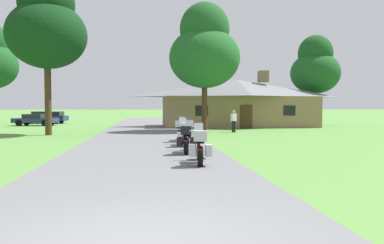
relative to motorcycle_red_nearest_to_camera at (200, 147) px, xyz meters
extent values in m
plane|color=#56893D|center=(-1.85, 13.09, -0.61)|extent=(500.00, 500.00, 0.00)
cube|color=slate|center=(-1.85, 11.09, -0.58)|extent=(6.40, 80.00, 0.06)
cylinder|color=black|center=(0.10, 0.96, -0.23)|extent=(0.18, 0.65, 0.64)
cylinder|color=black|center=(-0.05, -0.47, -0.23)|extent=(0.22, 0.65, 0.64)
cube|color=silver|center=(0.02, 0.22, -0.17)|extent=(0.32, 0.58, 0.30)
ellipsoid|color=maroon|center=(0.05, 0.48, 0.28)|extent=(0.35, 0.55, 0.26)
cube|color=black|center=(0.00, 0.02, 0.19)|extent=(0.33, 0.55, 0.10)
cylinder|color=silver|center=(0.10, 0.92, 0.47)|extent=(0.66, 0.10, 0.03)
cylinder|color=silver|center=(0.10, 0.96, 0.13)|extent=(0.08, 0.24, 0.73)
cube|color=#B2BCC6|center=(0.11, 1.02, 0.61)|extent=(0.33, 0.14, 0.27)
sphere|color=silver|center=(0.10, 0.92, 0.33)|extent=(0.11, 0.11, 0.11)
cube|color=#B7B7BC|center=(-0.06, -0.52, 0.41)|extent=(0.44, 0.40, 0.32)
cube|color=red|center=(-0.07, -0.69, 0.00)|extent=(0.14, 0.04, 0.06)
cylinder|color=silver|center=(0.12, -0.17, -0.33)|extent=(0.13, 0.55, 0.07)
cube|color=#B7B7BC|center=(-0.30, -0.40, -0.05)|extent=(0.24, 0.42, 0.36)
cube|color=#B7B7BC|center=(0.21, -0.45, -0.05)|extent=(0.24, 0.42, 0.36)
cylinder|color=black|center=(0.11, 3.80, -0.23)|extent=(0.24, 0.65, 0.64)
cylinder|color=black|center=(-0.18, 2.39, -0.23)|extent=(0.28, 0.66, 0.64)
cube|color=silver|center=(-0.04, 3.07, -0.17)|extent=(0.37, 0.60, 0.30)
ellipsoid|color=#1E3899|center=(0.01, 3.33, 0.28)|extent=(0.40, 0.57, 0.26)
cube|color=black|center=(-0.08, 2.88, 0.19)|extent=(0.38, 0.57, 0.10)
cylinder|color=silver|center=(0.10, 3.76, 0.47)|extent=(0.65, 0.16, 0.03)
cylinder|color=silver|center=(0.11, 3.80, 0.13)|extent=(0.11, 0.24, 0.73)
cube|color=#B2BCC6|center=(0.12, 3.86, 0.61)|extent=(0.34, 0.17, 0.27)
sphere|color=silver|center=(0.10, 3.76, 0.33)|extent=(0.11, 0.11, 0.11)
cube|color=black|center=(-0.19, 2.34, 0.41)|extent=(0.46, 0.43, 0.32)
cube|color=red|center=(-0.22, 2.17, 0.00)|extent=(0.14, 0.06, 0.06)
cylinder|color=silver|center=(0.02, 2.67, -0.33)|extent=(0.18, 0.55, 0.07)
cube|color=black|center=(-0.43, 2.49, -0.05)|extent=(0.28, 0.43, 0.36)
cube|color=black|center=(0.08, 2.39, -0.05)|extent=(0.28, 0.43, 0.36)
cylinder|color=black|center=(0.12, 6.59, -0.23)|extent=(0.14, 0.64, 0.64)
cylinder|color=black|center=(0.06, 5.15, -0.23)|extent=(0.18, 0.65, 0.64)
cube|color=silver|center=(0.09, 5.85, -0.17)|extent=(0.28, 0.57, 0.30)
ellipsoid|color=#1E3899|center=(0.10, 6.11, 0.28)|extent=(0.32, 0.53, 0.26)
cube|color=black|center=(0.08, 5.65, 0.19)|extent=(0.30, 0.53, 0.10)
cylinder|color=silver|center=(0.12, 6.55, 0.47)|extent=(0.66, 0.06, 0.03)
cylinder|color=silver|center=(0.12, 6.59, 0.13)|extent=(0.07, 0.24, 0.73)
cube|color=#B2BCC6|center=(0.12, 6.65, 0.61)|extent=(0.32, 0.12, 0.27)
sphere|color=silver|center=(0.12, 6.55, 0.33)|extent=(0.11, 0.11, 0.11)
cube|color=silver|center=(0.06, 5.10, 0.41)|extent=(0.41, 0.38, 0.32)
cube|color=red|center=(0.05, 4.93, 0.00)|extent=(0.14, 0.04, 0.06)
cylinder|color=silver|center=(0.21, 5.46, -0.33)|extent=(0.09, 0.55, 0.07)
cube|color=silver|center=(-0.20, 5.21, -0.05)|extent=(0.22, 0.41, 0.36)
cube|color=silver|center=(0.32, 5.19, -0.05)|extent=(0.22, 0.41, 0.36)
cylinder|color=black|center=(0.26, 8.99, -0.23)|extent=(0.22, 0.65, 0.64)
cylinder|color=black|center=(0.00, 7.57, -0.23)|extent=(0.27, 0.66, 0.64)
cube|color=silver|center=(0.13, 8.26, -0.17)|extent=(0.36, 0.60, 0.30)
ellipsoid|color=#1E3899|center=(0.17, 8.51, 0.28)|extent=(0.39, 0.57, 0.26)
cube|color=black|center=(0.09, 8.06, 0.19)|extent=(0.37, 0.56, 0.10)
cylinder|color=silver|center=(0.25, 8.95, 0.47)|extent=(0.65, 0.15, 0.03)
cylinder|color=silver|center=(0.26, 8.99, 0.13)|extent=(0.10, 0.24, 0.73)
cube|color=#B2BCC6|center=(0.27, 9.05, 0.61)|extent=(0.33, 0.17, 0.27)
sphere|color=silver|center=(0.25, 8.95, 0.33)|extent=(0.11, 0.11, 0.11)
cube|color=#B7B7BC|center=(-0.01, 7.52, 0.41)|extent=(0.46, 0.43, 0.32)
cube|color=red|center=(-0.04, 7.35, 0.00)|extent=(0.14, 0.05, 0.06)
cylinder|color=silver|center=(0.20, 7.86, -0.33)|extent=(0.17, 0.55, 0.07)
cube|color=#896B4C|center=(7.06, 23.14, 0.84)|extent=(14.31, 6.37, 2.90)
pyramid|color=slate|center=(7.06, 23.14, 3.12)|extent=(15.17, 6.75, 1.66)
cube|color=brown|center=(9.64, 23.14, 4.30)|extent=(0.90, 0.90, 1.10)
cube|color=#472D19|center=(7.06, 19.93, 0.44)|extent=(1.10, 0.08, 2.10)
cube|color=black|center=(3.05, 19.93, 0.99)|extent=(1.10, 0.06, 0.90)
cube|color=black|center=(11.07, 19.93, 0.99)|extent=(1.10, 0.06, 0.90)
cylinder|color=black|center=(4.88, 15.29, -0.18)|extent=(0.14, 0.14, 0.86)
cylinder|color=black|center=(4.72, 15.23, -0.18)|extent=(0.14, 0.14, 0.86)
cube|color=silver|center=(4.80, 15.26, 0.53)|extent=(0.42, 0.34, 0.56)
cylinder|color=silver|center=(5.01, 15.35, 0.51)|extent=(0.09, 0.09, 0.58)
cylinder|color=silver|center=(4.59, 15.18, 0.51)|extent=(0.09, 0.09, 0.58)
sphere|color=tan|center=(4.80, 15.26, 0.95)|extent=(0.21, 0.21, 0.21)
cylinder|color=#422D19|center=(2.77, 16.55, 1.50)|extent=(0.44, 0.44, 4.22)
ellipsoid|color=#1E5623|center=(2.77, 16.55, 5.13)|extent=(5.52, 5.52, 4.69)
ellipsoid|color=#1B4E20|center=(2.77, 16.55, 7.34)|extent=(3.86, 3.86, 4.14)
cylinder|color=#422D19|center=(-8.39, 14.18, 2.05)|extent=(0.44, 0.44, 5.31)
ellipsoid|color=#0F3314|center=(-8.39, 14.18, 6.16)|extent=(5.30, 5.30, 4.50)
ellipsoid|color=black|center=(-8.39, 14.18, 8.27)|extent=(3.71, 3.71, 3.97)
cylinder|color=#422D19|center=(15.95, 25.14, 1.43)|extent=(0.44, 0.44, 4.08)
ellipsoid|color=#194C1E|center=(15.95, 25.14, 4.89)|extent=(5.14, 5.14, 4.37)
ellipsoid|color=#16441B|center=(15.95, 25.14, 6.94)|extent=(3.60, 3.60, 3.85)
cube|color=navy|center=(-13.32, 32.37, 0.01)|extent=(4.80, 2.43, 0.60)
cube|color=black|center=(-13.12, 32.35, 0.55)|extent=(3.41, 2.03, 0.48)
cylinder|color=black|center=(-14.85, 31.72, -0.29)|extent=(0.66, 0.30, 0.64)
cylinder|color=black|center=(-14.62, 33.40, -0.29)|extent=(0.66, 0.30, 0.64)
cylinder|color=black|center=(-12.02, 31.34, -0.29)|extent=(0.66, 0.30, 0.64)
cylinder|color=black|center=(-11.80, 33.02, -0.29)|extent=(0.66, 0.30, 0.64)
cube|color=navy|center=(-13.06, 27.30, -0.06)|extent=(4.40, 2.35, 0.46)
cube|color=black|center=(-13.15, 27.32, 0.38)|extent=(2.08, 1.84, 0.42)
cylinder|color=black|center=(-14.45, 26.63, -0.29)|extent=(0.66, 0.30, 0.64)
cylinder|color=black|center=(-14.24, 28.31, -0.29)|extent=(0.66, 0.30, 0.64)
cylinder|color=black|center=(-11.87, 26.30, -0.29)|extent=(0.66, 0.30, 0.64)
cylinder|color=black|center=(-11.66, 27.98, -0.29)|extent=(0.66, 0.30, 0.64)
camera|label=1|loc=(-1.69, -11.71, 1.31)|focal=34.19mm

